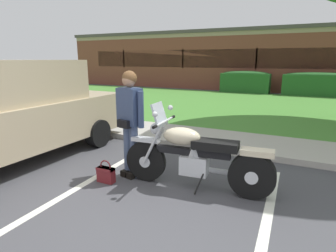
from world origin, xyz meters
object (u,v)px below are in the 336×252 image
at_px(hedge_center_left, 318,84).
at_px(brick_building, 270,60).
at_px(handbag, 106,173).
at_px(rider_person, 130,117).
at_px(hedge_left, 245,82).
at_px(motorcycle, 201,157).
at_px(parked_suv_adjacent, 2,111).

bearing_deg(hedge_center_left, brick_building, 115.98).
bearing_deg(hedge_center_left, handbag, -103.17).
height_order(rider_person, hedge_left, rider_person).
relative_size(hedge_left, hedge_center_left, 0.78).
bearing_deg(handbag, motorcycle, 17.46).
xyz_separation_m(rider_person, handbag, (-0.21, -0.39, -0.85)).
xyz_separation_m(motorcycle, parked_suv_adjacent, (-3.64, -0.52, 0.47)).
relative_size(motorcycle, rider_person, 1.32).
distance_m(parked_suv_adjacent, hedge_left, 13.10).
height_order(rider_person, parked_suv_adjacent, parked_suv_adjacent).
xyz_separation_m(motorcycle, rider_person, (-1.18, -0.05, 0.50)).
height_order(handbag, parked_suv_adjacent, parked_suv_adjacent).
bearing_deg(hedge_center_left, rider_person, -102.64).
relative_size(motorcycle, brick_building, 0.08).
distance_m(handbag, parked_suv_adjacent, 2.39).
height_order(rider_person, handbag, rider_person).
relative_size(rider_person, hedge_left, 0.65).
distance_m(parked_suv_adjacent, hedge_center_left, 14.02).
bearing_deg(motorcycle, handbag, -162.54).
bearing_deg(brick_building, handbag, -89.29).
height_order(rider_person, brick_building, brick_building).
bearing_deg(hedge_left, motorcycle, -80.89).
height_order(hedge_left, brick_building, brick_building).
height_order(motorcycle, rider_person, rider_person).
distance_m(hedge_left, brick_building, 6.81).
xyz_separation_m(parked_suv_adjacent, brick_building, (2.00, 19.69, 0.87)).
xyz_separation_m(motorcycle, handbag, (-1.40, -0.44, -0.34)).
bearing_deg(rider_person, parked_suv_adjacent, -169.17).
distance_m(hedge_center_left, brick_building, 7.54).
height_order(handbag, hedge_center_left, hedge_center_left).
distance_m(parked_suv_adjacent, brick_building, 19.81).
distance_m(rider_person, handbag, 0.96).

